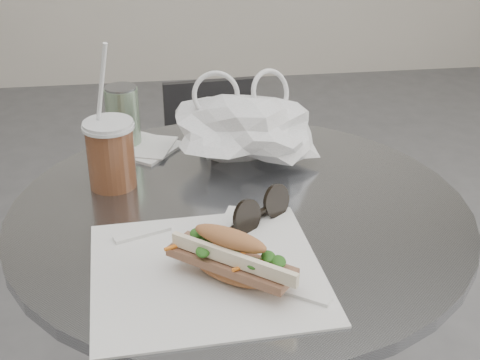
{
  "coord_description": "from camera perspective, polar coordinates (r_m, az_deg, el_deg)",
  "views": [
    {
      "loc": [
        -0.13,
        -0.75,
        1.29
      ],
      "look_at": [
        0.0,
        0.2,
        0.79
      ],
      "focal_mm": 50.0,
      "sensor_mm": 36.0,
      "label": 1
    }
  ],
  "objects": [
    {
      "name": "sandwich_paper",
      "position": [
        0.95,
        -2.84,
        -7.82
      ],
      "size": [
        0.34,
        0.32,
        0.0
      ],
      "primitive_type": "cube",
      "rotation": [
        0.0,
        0.0,
        0.05
      ],
      "color": "white",
      "rests_on": "cafe_table"
    },
    {
      "name": "plastic_bag",
      "position": [
        1.23,
        0.41,
        4.2
      ],
      "size": [
        0.28,
        0.24,
        0.12
      ],
      "primitive_type": null,
      "rotation": [
        0.0,
        0.0,
        0.2
      ],
      "color": "white",
      "rests_on": "cafe_table"
    },
    {
      "name": "drink_can",
      "position": [
        1.31,
        -9.96,
        5.32
      ],
      "size": [
        0.06,
        0.06,
        0.12
      ],
      "color": "#578B51",
      "rests_on": "cafe_table"
    },
    {
      "name": "iced_coffee",
      "position": [
        1.16,
        -10.98,
        2.29
      ],
      "size": [
        0.09,
        0.09,
        0.26
      ],
      "color": "brown",
      "rests_on": "cafe_table"
    },
    {
      "name": "sunglasses",
      "position": [
        1.05,
        1.78,
        -2.66
      ],
      "size": [
        0.11,
        0.1,
        0.06
      ],
      "rotation": [
        0.0,
        0.0,
        0.67
      ],
      "color": "black",
      "rests_on": "cafe_table"
    },
    {
      "name": "chair_far",
      "position": [
        1.98,
        -1.76,
        -2.57
      ],
      "size": [
        0.34,
        0.36,
        0.65
      ],
      "rotation": [
        0.0,
        0.0,
        3.22
      ],
      "color": "#2C2C2E",
      "rests_on": "ground"
    },
    {
      "name": "cafe_table",
      "position": [
        1.26,
        -0.02,
        -13.23
      ],
      "size": [
        0.76,
        0.76,
        0.74
      ],
      "color": "slate",
      "rests_on": "ground"
    },
    {
      "name": "banh_mi",
      "position": [
        0.91,
        -0.8,
        -6.61
      ],
      "size": [
        0.22,
        0.21,
        0.08
      ],
      "rotation": [
        0.0,
        0.0,
        -0.68
      ],
      "color": "#AF7442",
      "rests_on": "sandwich_paper"
    },
    {
      "name": "napkin_stack",
      "position": [
        1.31,
        -8.14,
        2.77
      ],
      "size": [
        0.16,
        0.16,
        0.01
      ],
      "color": "white",
      "rests_on": "cafe_table"
    }
  ]
}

